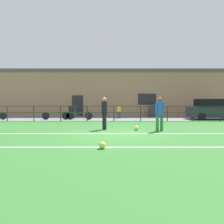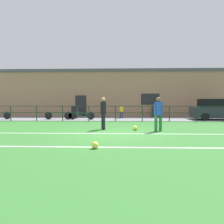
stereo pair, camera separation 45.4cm
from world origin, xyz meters
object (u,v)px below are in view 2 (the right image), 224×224
object	(u,v)px
soccer_ball_match	(135,128)
bicycle_parked_2	(82,115)
soccer_ball_spare	(95,145)
spectator_child	(121,111)
player_goalkeeper	(103,111)
bicycle_parked_0	(58,115)
player_striker	(158,112)
parked_car_red	(218,110)
trash_bin_0	(156,111)
trash_bin_1	(75,112)

from	to	relation	value
soccer_ball_match	bicycle_parked_2	world-z (taller)	bicycle_parked_2
soccer_ball_spare	bicycle_parked_2	world-z (taller)	bicycle_parked_2
soccer_ball_spare	spectator_child	world-z (taller)	spectator_child
player_goalkeeper	bicycle_parked_0	distance (m)	7.14
soccer_ball_spare	bicycle_parked_0	size ratio (longest dim) A/B	0.10
soccer_ball_match	spectator_child	xyz separation A→B (m)	(-0.64, 7.43, 0.58)
player_striker	parked_car_red	world-z (taller)	parked_car_red
spectator_child	soccer_ball_spare	bearing A→B (deg)	104.12
spectator_child	trash_bin_0	size ratio (longest dim) A/B	1.12
player_striker	trash_bin_1	distance (m)	9.66
player_goalkeeper	parked_car_red	xyz separation A→B (m)	(8.79, 6.15, -0.15)
soccer_ball_spare	parked_car_red	distance (m)	13.64
soccer_ball_spare	spectator_child	size ratio (longest dim) A/B	0.19
spectator_child	bicycle_parked_2	size ratio (longest dim) A/B	0.56
player_striker	bicycle_parked_2	world-z (taller)	player_striker
parked_car_red	trash_bin_1	xyz separation A→B (m)	(-11.89, 0.94, -0.23)
parked_car_red	trash_bin_0	distance (m)	5.29
soccer_ball_spare	bicycle_parked_0	bearing A→B (deg)	112.86
parked_car_red	player_striker	bearing A→B (deg)	-131.91
player_striker	trash_bin_0	bearing A→B (deg)	61.62
parked_car_red	trash_bin_1	size ratio (longest dim) A/B	3.74
soccer_ball_match	soccer_ball_spare	distance (m)	4.39
player_goalkeeper	player_striker	distance (m)	2.80
soccer_ball_match	bicycle_parked_0	world-z (taller)	bicycle_parked_0
bicycle_parked_0	player_goalkeeper	bearing A→B (deg)	-54.18
soccer_ball_match	soccer_ball_spare	world-z (taller)	soccer_ball_match
trash_bin_0	trash_bin_1	distance (m)	7.61
soccer_ball_spare	trash_bin_0	bearing A→B (deg)	72.46
player_goalkeeper	trash_bin_0	bearing A→B (deg)	136.71
soccer_ball_match	spectator_child	size ratio (longest dim) A/B	0.19
trash_bin_1	soccer_ball_match	bearing A→B (deg)	-57.06
soccer_ball_spare	trash_bin_1	bearing A→B (deg)	105.61
soccer_ball_spare	trash_bin_1	xyz separation A→B (m)	(-3.19, 11.43, 0.46)
soccer_ball_match	parked_car_red	size ratio (longest dim) A/B	0.06
bicycle_parked_2	trash_bin_1	world-z (taller)	trash_bin_1
soccer_ball_match	spectator_child	distance (m)	7.48
bicycle_parked_0	trash_bin_1	world-z (taller)	trash_bin_1
bicycle_parked_2	trash_bin_1	distance (m)	1.59
player_striker	spectator_child	xyz separation A→B (m)	(-1.73, 7.79, -0.26)
spectator_child	trash_bin_1	world-z (taller)	spectator_child
player_goalkeeper	parked_car_red	size ratio (longest dim) A/B	0.41
player_goalkeeper	soccer_ball_spare	bearing A→B (deg)	-16.28
player_goalkeeper	spectator_child	size ratio (longest dim) A/B	1.42
player_goalkeeper	bicycle_parked_0	xyz separation A→B (m)	(-4.16, 5.77, -0.61)
soccer_ball_spare	player_goalkeeper	bearing A→B (deg)	91.31
bicycle_parked_2	trash_bin_1	size ratio (longest dim) A/B	1.95
player_goalkeeper	player_striker	size ratio (longest dim) A/B	1.00
player_goalkeeper	bicycle_parked_2	world-z (taller)	player_goalkeeper
parked_car_red	bicycle_parked_2	size ratio (longest dim) A/B	1.91
player_striker	trash_bin_1	size ratio (longest dim) A/B	1.53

